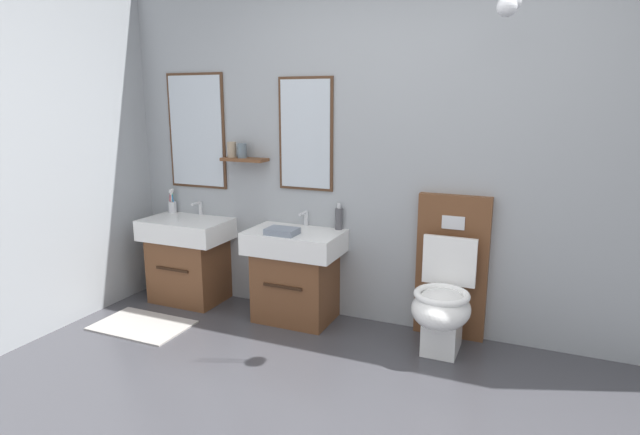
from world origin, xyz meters
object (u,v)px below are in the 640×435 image
object	(u,v)px
toilet	(446,292)
folded_hand_towel	(282,231)
vanity_sink_left	(189,257)
soap_dispenser	(339,218)
vanity_sink_right	(296,272)
toothbrush_cup	(172,206)

from	to	relation	value
toilet	folded_hand_towel	bearing A→B (deg)	-173.74
vanity_sink_left	soap_dispenser	distance (m)	1.32
vanity_sink_left	toilet	size ratio (longest dim) A/B	0.69
vanity_sink_right	soap_dispenser	distance (m)	0.51
toilet	soap_dispenser	size ratio (longest dim) A/B	5.13
toilet	folded_hand_towel	size ratio (longest dim) A/B	4.55
toothbrush_cup	soap_dispenser	xyz separation A→B (m)	(1.51, 0.01, 0.02)
toilet	toothbrush_cup	xyz separation A→B (m)	(-2.34, 0.16, 0.37)
vanity_sink_left	soap_dispenser	size ratio (longest dim) A/B	3.53
vanity_sink_right	soap_dispenser	size ratio (longest dim) A/B	3.53
vanity_sink_left	vanity_sink_right	size ratio (longest dim) A/B	1.00
toilet	folded_hand_towel	distance (m)	1.20
toilet	soap_dispenser	xyz separation A→B (m)	(-0.83, 0.17, 0.39)
toilet	toothbrush_cup	size ratio (longest dim) A/B	4.87
vanity_sink_right	toothbrush_cup	world-z (taller)	toothbrush_cup
vanity_sink_right	soap_dispenser	xyz separation A→B (m)	(0.27, 0.16, 0.40)
folded_hand_towel	vanity_sink_right	bearing A→B (deg)	73.23
toothbrush_cup	toilet	bearing A→B (deg)	-3.92
folded_hand_towel	soap_dispenser	bearing A→B (deg)	43.32
soap_dispenser	folded_hand_towel	xyz separation A→B (m)	(-0.31, -0.30, -0.06)
vanity_sink_right	toothbrush_cup	distance (m)	1.30
vanity_sink_right	folded_hand_towel	world-z (taller)	folded_hand_towel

